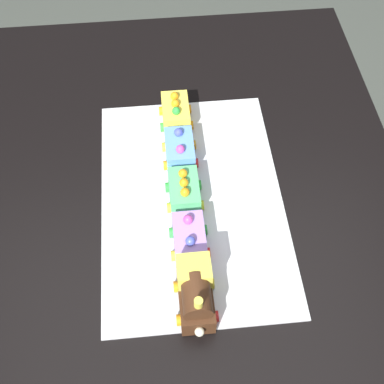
% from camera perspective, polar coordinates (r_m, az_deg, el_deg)
% --- Properties ---
extents(ground_plane, '(8.00, 8.00, 0.00)m').
position_cam_1_polar(ground_plane, '(1.80, -0.12, -15.46)').
color(ground_plane, '#474C44').
extents(dining_table, '(1.40, 1.00, 0.74)m').
position_cam_1_polar(dining_table, '(1.22, -0.17, -5.40)').
color(dining_table, black).
rests_on(dining_table, ground).
extents(cake_board, '(0.60, 0.40, 0.00)m').
position_cam_1_polar(cake_board, '(1.15, 0.00, -0.92)').
color(cake_board, silver).
rests_on(cake_board, dining_table).
extents(cake_locomotive, '(0.14, 0.08, 0.12)m').
position_cam_1_polar(cake_locomotive, '(0.99, 0.40, -11.02)').
color(cake_locomotive, '#472816').
rests_on(cake_locomotive, cake_board).
extents(cake_car_gondola_lavender, '(0.10, 0.08, 0.07)m').
position_cam_1_polar(cake_car_gondola_lavender, '(1.07, -0.30, -5.12)').
color(cake_car_gondola_lavender, '#AD84E0').
rests_on(cake_car_gondola_lavender, cake_board).
extents(cake_car_hopper_mint_green, '(0.10, 0.08, 0.07)m').
position_cam_1_polar(cake_car_hopper_mint_green, '(1.13, -0.86, 0.06)').
color(cake_car_hopper_mint_green, '#59CC7A').
rests_on(cake_car_hopper_mint_green, cake_board).
extents(cake_car_caboose_sky_blue, '(0.10, 0.08, 0.07)m').
position_cam_1_polar(cake_car_caboose_sky_blue, '(1.20, -1.36, 4.62)').
color(cake_car_caboose_sky_blue, '#669EEA').
rests_on(cake_car_caboose_sky_blue, cake_board).
extents(cake_car_tanker_lemon, '(0.10, 0.08, 0.07)m').
position_cam_1_polar(cake_car_tanker_lemon, '(1.28, -1.80, 8.68)').
color(cake_car_tanker_lemon, '#F4E04C').
rests_on(cake_car_tanker_lemon, cake_board).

